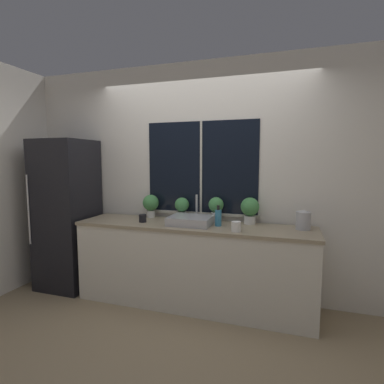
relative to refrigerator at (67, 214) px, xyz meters
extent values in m
plane|color=#937F60|center=(1.64, -0.28, -0.91)|extent=(14.00, 14.00, 0.00)
cube|color=silver|center=(1.64, 0.36, 0.44)|extent=(8.00, 0.06, 2.70)
cube|color=black|center=(1.64, 0.32, 0.59)|extent=(1.31, 0.01, 1.05)
cube|color=beige|center=(1.64, 0.32, 0.59)|extent=(0.02, 0.01, 1.05)
cube|color=beige|center=(1.64, 0.32, 0.05)|extent=(1.37, 0.04, 0.03)
cube|color=silver|center=(-0.59, 1.22, 0.44)|extent=(0.06, 7.00, 2.70)
cube|color=silver|center=(1.64, 0.00, -0.48)|extent=(2.54, 0.57, 0.86)
cube|color=gray|center=(1.64, 0.00, -0.04)|extent=(2.57, 0.60, 0.03)
cube|color=black|center=(0.00, 0.00, 0.00)|extent=(0.62, 0.61, 1.83)
cylinder|color=silver|center=(-0.28, -0.31, 0.09)|extent=(0.02, 0.02, 0.82)
cube|color=#ADADB2|center=(1.62, -0.02, 0.03)|extent=(0.45, 0.37, 0.09)
cylinder|color=#B7B7BC|center=(1.62, 0.20, 0.00)|extent=(0.04, 0.04, 0.03)
cylinder|color=#B7B7BC|center=(1.62, 0.20, 0.15)|extent=(0.02, 0.02, 0.27)
cylinder|color=white|center=(1.04, 0.22, 0.02)|extent=(0.10, 0.10, 0.08)
sphere|color=#478E4C|center=(1.04, 0.22, 0.16)|extent=(0.19, 0.19, 0.19)
cylinder|color=white|center=(1.44, 0.22, 0.03)|extent=(0.11, 0.11, 0.09)
sphere|color=#478E4C|center=(1.44, 0.22, 0.16)|extent=(0.17, 0.17, 0.17)
cylinder|color=white|center=(1.85, 0.22, 0.03)|extent=(0.11, 0.11, 0.11)
sphere|color=#478E4C|center=(1.85, 0.22, 0.17)|extent=(0.17, 0.17, 0.17)
cylinder|color=white|center=(2.22, 0.22, 0.03)|extent=(0.12, 0.12, 0.09)
sphere|color=#478E4C|center=(2.22, 0.22, 0.17)|extent=(0.20, 0.20, 0.20)
cylinder|color=teal|center=(1.92, 0.01, 0.07)|extent=(0.07, 0.07, 0.17)
cylinder|color=black|center=(1.92, 0.01, 0.18)|extent=(0.03, 0.03, 0.05)
cylinder|color=white|center=(2.14, -0.18, 0.03)|extent=(0.09, 0.09, 0.10)
cylinder|color=black|center=(1.08, -0.06, 0.02)|extent=(0.08, 0.08, 0.09)
cylinder|color=#B2B2B7|center=(2.76, 0.11, 0.07)|extent=(0.14, 0.14, 0.18)
cone|color=#B2B2B7|center=(2.76, 0.11, 0.17)|extent=(0.12, 0.12, 0.02)
camera|label=1|loc=(2.61, -3.01, 0.67)|focal=28.00mm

